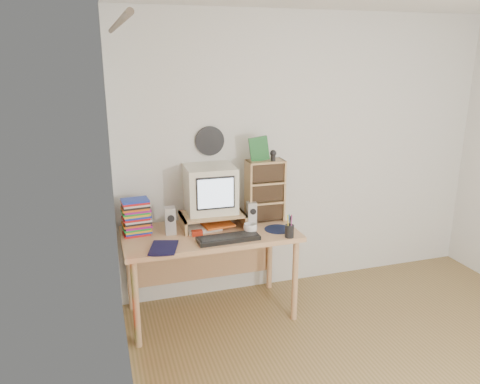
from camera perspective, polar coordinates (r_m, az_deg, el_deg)
back_wall at (r=4.35m, az=8.29°, el=4.54°), size 3.50×0.00×3.50m
left_wall at (r=2.26m, az=-13.39°, el=-7.00°), size 0.00×3.50×3.50m
curtain at (r=2.75m, az=-13.22°, el=-4.99°), size 0.00×2.20×2.20m
wall_disc at (r=3.99m, az=-3.71°, el=6.23°), size 0.25×0.02×0.25m
desk at (r=3.93m, az=-3.91°, el=-6.35°), size 1.40×0.70×0.75m
monitor_riser at (r=3.89m, az=-3.38°, el=-2.96°), size 0.52×0.30×0.12m
crt_monitor at (r=3.87m, az=-3.56°, el=0.31°), size 0.42×0.42×0.38m
speaker_left at (r=3.77m, az=-8.50°, el=-3.48°), size 0.09×0.09×0.22m
speaker_right at (r=3.93m, az=1.41°, el=-2.64°), size 0.08×0.08×0.20m
keyboard at (r=3.63m, az=-1.44°, el=-5.67°), size 0.49×0.18×0.03m
dvd_stack at (r=3.80m, az=-12.51°, el=-2.99°), size 0.22×0.16×0.29m
cd_rack at (r=4.00m, az=3.07°, el=0.16°), size 0.32×0.17×0.53m
mug at (r=3.75m, az=1.28°, el=-4.51°), size 0.12×0.12×0.09m
diary at (r=3.53m, az=-10.86°, el=-6.55°), size 0.28×0.24×0.05m
mousepad at (r=3.87m, az=4.66°, el=-4.53°), size 0.24×0.24×0.00m
pen_cup at (r=3.69m, az=6.05°, el=-4.47°), size 0.07×0.07×0.14m
papers at (r=3.88m, az=-3.95°, el=-4.21°), size 0.30×0.24×0.04m
red_box at (r=3.74m, az=-5.24°, el=-5.01°), size 0.08×0.05×0.04m
game_box at (r=3.89m, az=2.33°, el=5.26°), size 0.16×0.05×0.20m
webcam at (r=3.90m, az=4.06°, el=4.47°), size 0.06×0.06×0.09m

